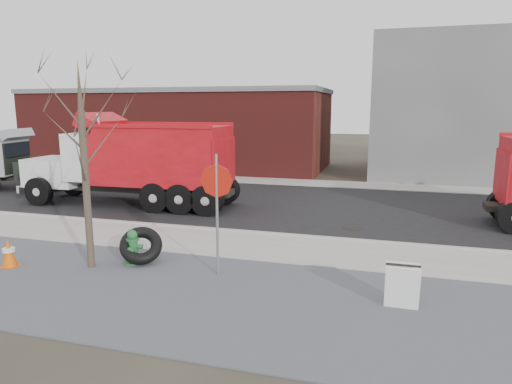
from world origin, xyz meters
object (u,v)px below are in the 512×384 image
(sandwich_board, at_px, (402,286))
(dump_truck_red_b, at_px, (135,160))
(fire_hydrant, at_px, (133,248))
(truck_tire, at_px, (141,245))
(stop_sign, at_px, (217,195))

(sandwich_board, height_order, dump_truck_red_b, dump_truck_red_b)
(fire_hydrant, bearing_deg, truck_tire, 13.03)
(fire_hydrant, relative_size, stop_sign, 0.31)
(stop_sign, bearing_deg, truck_tire, -165.04)
(fire_hydrant, bearing_deg, stop_sign, -19.96)
(sandwich_board, bearing_deg, stop_sign, 169.81)
(truck_tire, distance_m, stop_sign, 2.74)
(fire_hydrant, relative_size, sandwich_board, 0.99)
(fire_hydrant, xyz_separation_m, truck_tire, (0.18, 0.10, 0.06))
(truck_tire, distance_m, dump_truck_red_b, 7.69)
(stop_sign, bearing_deg, sandwich_board, 10.93)
(truck_tire, height_order, stop_sign, stop_sign)
(fire_hydrant, bearing_deg, sandwich_board, -24.41)
(fire_hydrant, height_order, truck_tire, truck_tire)
(stop_sign, xyz_separation_m, dump_truck_red_b, (-6.17, 6.71, -0.09))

